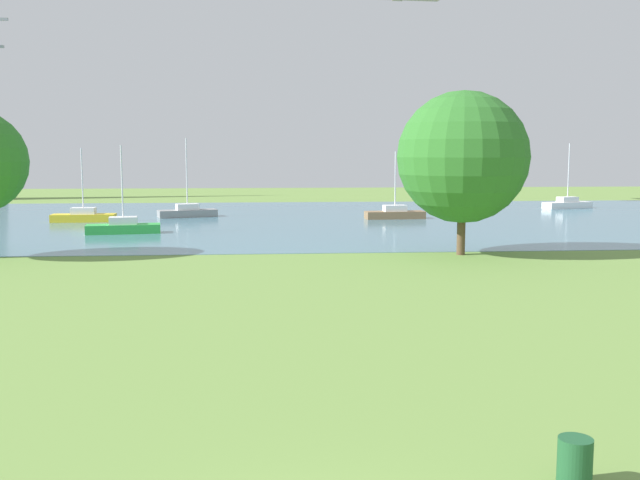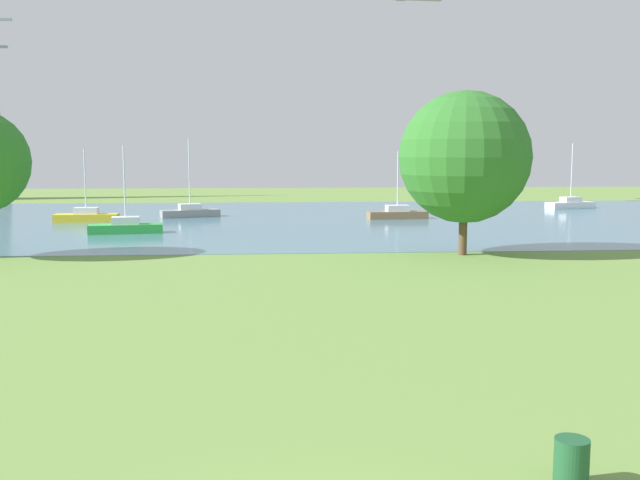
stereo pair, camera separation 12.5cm
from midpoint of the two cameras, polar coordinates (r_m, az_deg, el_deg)
The scene contains 9 objects.
ground_plane at distance 30.91m, azimuth -3.01°, elevation -3.16°, with size 160.00×160.00×0.00m, color olive.
litter_bin at distance 12.99m, azimuth 19.33°, elevation -16.10°, with size 0.56×0.56×0.80m, color #1E512D.
water_surface at distance 58.68m, azimuth -3.61°, elevation 1.62°, with size 140.00×40.00×0.02m, color teal.
sailboat_gray at distance 61.62m, azimuth -10.06°, elevation 2.19°, with size 5.03×2.85×6.51m.
sailboat_yellow at distance 59.36m, azimuth -17.74°, elevation 1.79°, with size 4.85×1.65×5.67m.
sailboat_brown at distance 59.42m, azimuth 6.13°, elevation 2.08°, with size 4.90×1.85×5.41m.
sailboat_green at distance 50.16m, azimuth -14.87°, elevation 1.01°, with size 4.96×2.14×5.82m.
sailboat_white at distance 74.01m, azimuth 19.04°, elevation 2.69°, with size 5.03×2.75×6.19m.
tree_east_far at distance 38.84m, azimuth 11.34°, elevation 6.36°, with size 6.88×6.88×8.57m.
Camera 2 is at (-0.57, -8.44, 5.39)m, focal length 40.93 mm.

